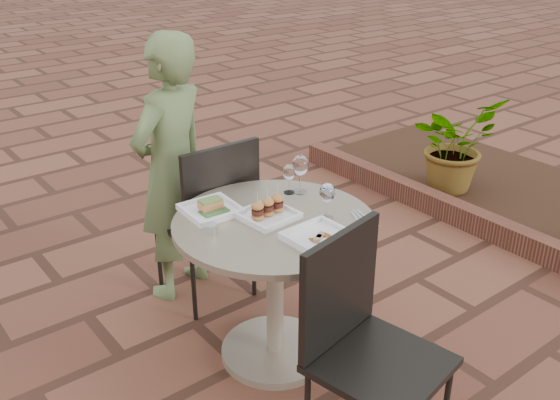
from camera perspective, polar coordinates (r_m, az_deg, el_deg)
ground at (r=3.26m, az=2.55°, el=-12.00°), size 60.00×60.00×0.00m
cafe_table at (r=2.85m, az=-0.48°, el=-6.29°), size 0.90×0.90×0.73m
chair_far at (r=3.25m, az=-6.23°, el=-0.89°), size 0.44×0.44×0.93m
chair_near at (r=2.37m, az=7.42°, el=-11.89°), size 0.52×0.52×0.93m
diner at (r=3.32m, az=-9.86°, el=2.70°), size 0.61×0.51×1.44m
plate_salmon at (r=2.81m, az=-6.33°, el=-0.79°), size 0.24×0.24×0.06m
plate_sliders at (r=2.74m, az=-1.14°, el=-1.04°), size 0.24×0.24×0.15m
plate_tuna at (r=2.57m, az=3.71°, el=-3.43°), size 0.26×0.26×0.03m
wine_glass_right at (r=2.71m, az=4.34°, el=0.57°), size 0.07×0.07×0.17m
wine_glass_mid at (r=2.95m, az=0.86°, el=2.51°), size 0.06×0.06×0.15m
wine_glass_far at (r=2.95m, az=1.86°, el=3.11°), size 0.08×0.08×0.19m
steel_ramekin at (r=2.63m, az=-6.30°, el=-2.61°), size 0.06×0.06×0.04m
cutlery_set at (r=2.75m, az=7.59°, el=-1.81°), size 0.16×0.23×0.00m
planter_curb at (r=4.43m, az=15.96°, el=-1.17°), size 0.12×3.00×0.15m
mulch_bed at (r=5.00m, az=20.77°, el=0.60°), size 1.30×3.00×0.06m
potted_plant_a at (r=4.74m, az=15.65°, el=4.98°), size 0.63×0.55×0.69m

